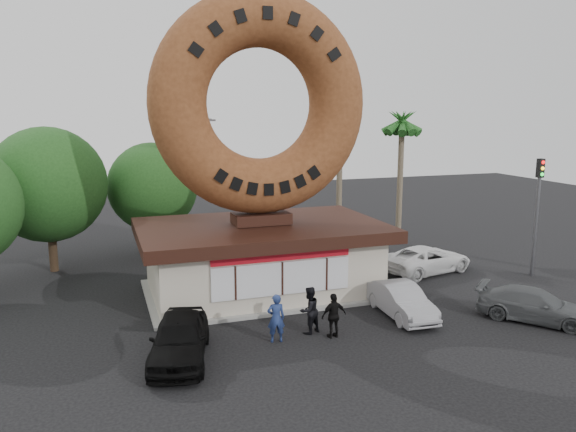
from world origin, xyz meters
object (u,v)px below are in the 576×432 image
Objects in this scene: giant_donut at (260,104)px; person_left at (276,318)px; car_grey at (535,305)px; car_silver at (401,300)px; traffic_signal at (538,202)px; donut_shop at (262,256)px; person_center at (309,310)px; car_white at (427,259)px; person_right at (334,316)px; car_black at (179,338)px; street_lamp at (186,176)px.

giant_donut is 5.38× the size of person_left.
person_left reaches higher than car_grey.
person_left reaches higher than car_silver.
traffic_signal is at bearing -8.17° from giant_donut.
traffic_signal is at bearing -159.54° from person_left.
donut_shop reaches higher than car_grey.
car_silver is (4.61, -4.89, -1.09)m from donut_shop.
person_center is 0.37× the size of car_white.
giant_donut reaches higher than person_center.
donut_shop is 6.21m from person_right.
car_grey is at bearing 10.07° from car_black.
donut_shop reaches higher than person_left.
person_right is 10.37m from car_white.
car_silver is (6.46, -14.91, -3.81)m from street_lamp.
car_grey is (8.43, -1.08, -0.21)m from person_right.
car_silver is 0.91× the size of car_grey.
car_grey is at bearing 169.37° from car_white.
car_grey is (14.20, -1.00, -0.13)m from car_black.
giant_donut is 2.14× the size of car_black.
car_black is (-4.71, -6.14, -7.94)m from giant_donut.
street_lamp reaches higher than car_black.
car_black is (-5.05, -0.78, -0.13)m from person_center.
car_grey is (9.16, -1.78, -0.26)m from person_center.
donut_shop is 14.30m from traffic_signal.
person_left is 0.40× the size of car_black.
person_left is 0.41× the size of car_grey.
car_white is at bearing 153.81° from traffic_signal.
car_silver is at bearing 115.32° from car_grey.
person_center is (-13.67, -3.35, -2.95)m from traffic_signal.
donut_shop is 6.81m from car_silver.
person_left is at bearing 107.77° from car_white.
person_right is (2.18, -0.32, -0.05)m from person_left.
person_center is at bearing -81.90° from street_lamp.
traffic_signal reaches higher than donut_shop.
street_lamp is at bearing 100.51° from giant_donut.
traffic_signal is (14.00, -2.01, -4.86)m from giant_donut.
car_grey is at bearing 145.71° from person_center.
car_silver is 0.82× the size of car_white.
street_lamp is 15.92m from person_center.
person_left is at bearing -8.64° from person_center.
person_center is 0.40× the size of car_black.
street_lamp is 1.32× the size of traffic_signal.
car_black reaches higher than car_white.
giant_donut is at bearing -79.49° from street_lamp.
traffic_signal reaches higher than car_silver.
street_lamp is 4.64× the size of person_right.
donut_shop is 10.54m from street_lamp.
car_silver is at bearing -166.81° from person_right.
person_right is (-12.94, -4.06, -3.00)m from traffic_signal.
donut_shop is 6.49× the size of person_right.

